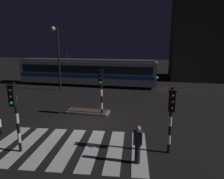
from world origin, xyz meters
The scene contains 11 objects.
ground_plane centered at (0.00, 0.00, 0.00)m, with size 120.00×120.00×0.00m, color black.
rail_near centered at (0.00, 11.10, 0.01)m, with size 80.00×0.12×0.03m, color #59595E.
rail_far centered at (0.00, 12.54, 0.01)m, with size 80.00×0.12×0.03m, color #59595E.
crosswalk_zebra centered at (0.00, -3.31, 0.01)m, with size 8.02×4.95×0.02m.
traffic_island centered at (-0.81, 1.87, 0.09)m, with size 3.14×1.18×0.18m.
traffic_light_median_centre centered at (0.35, 1.45, 2.22)m, with size 0.36×0.42×3.36m.
traffic_light_corner_near_right centered at (4.78, -2.86, 2.08)m, with size 0.36×0.42×3.15m.
traffic_light_kerb_mid_left centered at (-2.08, -4.30, 2.22)m, with size 0.36×0.42×3.37m.
street_lamp_trackside_left centered at (-6.45, 8.41, 4.35)m, with size 0.44×1.21×6.81m.
tram centered at (-4.41, 11.82, 1.75)m, with size 17.15×2.58×4.15m.
pedestrian_waiting_at_kerb centered at (3.44, -3.96, 0.88)m, with size 0.36×0.24×1.71m.
Camera 1 is at (4.10, -11.84, 4.97)m, focal length 32.55 mm.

